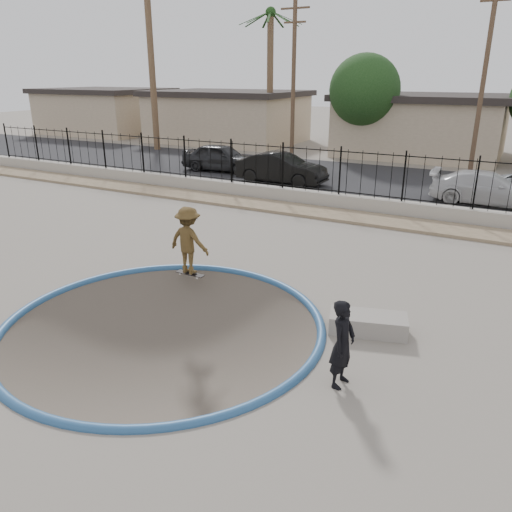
{
  "coord_description": "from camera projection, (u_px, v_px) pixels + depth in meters",
  "views": [
    {
      "loc": [
        6.34,
        -8.58,
        5.16
      ],
      "look_at": [
        0.68,
        2.0,
        0.75
      ],
      "focal_mm": 35.0,
      "sensor_mm": 36.0,
      "label": 1
    }
  ],
  "objects": [
    {
      "name": "videographer",
      "position": [
        343.0,
        344.0,
        8.53
      ],
      "size": [
        0.44,
        0.62,
        1.61
      ],
      "primitive_type": "imported",
      "rotation": [
        0.0,
        0.0,
        1.48
      ],
      "color": "black",
      "rests_on": "ground"
    },
    {
      "name": "street_tree_left",
      "position": [
        364.0,
        90.0,
        30.61
      ],
      "size": [
        4.32,
        4.32,
        6.36
      ],
      "color": "#473323",
      "rests_on": "ground"
    },
    {
      "name": "car_c",
      "position": [
        487.0,
        188.0,
        20.61
      ],
      "size": [
        4.57,
        1.95,
        1.31
      ],
      "primitive_type": "imported",
      "rotation": [
        0.0,
        0.0,
        1.6
      ],
      "color": "silver",
      "rests_on": "street"
    },
    {
      "name": "concrete_ledge",
      "position": [
        368.0,
        324.0,
        10.51
      ],
      "size": [
        1.73,
        1.12,
        0.4
      ],
      "primitive_type": "cube",
      "rotation": [
        0.0,
        0.0,
        0.28
      ],
      "color": "gray",
      "rests_on": "ground"
    },
    {
      "name": "street",
      "position": [
        381.0,
        179.0,
        25.75
      ],
      "size": [
        90.0,
        8.0,
        0.04
      ],
      "primitive_type": "cube",
      "color": "black",
      "rests_on": "ground"
    },
    {
      "name": "skater",
      "position": [
        189.0,
        244.0,
        13.2
      ],
      "size": [
        1.2,
        0.71,
        1.82
      ],
      "primitive_type": "imported",
      "rotation": [
        0.0,
        0.0,
        3.11
      ],
      "color": "brown",
      "rests_on": "ground"
    },
    {
      "name": "palm_left",
      "position": [
        149.0,
        28.0,
        33.03
      ],
      "size": [
        2.3,
        2.3,
        11.3
      ],
      "color": "brown",
      "rests_on": "ground"
    },
    {
      "name": "house_west_far",
      "position": [
        105.0,
        111.0,
        45.34
      ],
      "size": [
        10.6,
        8.6,
        3.9
      ],
      "color": "tan",
      "rests_on": "ground"
    },
    {
      "name": "ground",
      "position": [
        349.0,
        224.0,
        22.0
      ],
      "size": [
        120.0,
        120.0,
        2.2
      ],
      "primitive_type": "cube",
      "color": "slate",
      "rests_on": "ground"
    },
    {
      "name": "utility_pole_mid",
      "position": [
        484.0,
        78.0,
        23.93
      ],
      "size": [
        1.7,
        0.24,
        9.5
      ],
      "color": "#473323",
      "rests_on": "ground"
    },
    {
      "name": "coping_ring",
      "position": [
        164.0,
        325.0,
        10.86
      ],
      "size": [
        7.04,
        7.04,
        0.2
      ],
      "primitive_type": "torus",
      "color": "#26507E",
      "rests_on": "ground"
    },
    {
      "name": "retaining_wall",
      "position": [
        338.0,
        201.0,
        20.11
      ],
      "size": [
        42.0,
        0.45,
        0.6
      ],
      "primitive_type": "cube",
      "color": "#9E988B",
      "rests_on": "ground"
    },
    {
      "name": "bowl_pit",
      "position": [
        164.0,
        325.0,
        10.86
      ],
      "size": [
        6.84,
        6.84,
        1.8
      ],
      "primitive_type": null,
      "color": "#4B423A",
      "rests_on": "ground"
    },
    {
      "name": "rock_strip",
      "position": [
        328.0,
        214.0,
        19.28
      ],
      "size": [
        42.0,
        1.6,
        0.11
      ],
      "primitive_type": "cube",
      "color": "#9E8367",
      "rests_on": "ground"
    },
    {
      "name": "fence",
      "position": [
        340.0,
        172.0,
        19.7
      ],
      "size": [
        40.0,
        0.04,
        1.8
      ],
      "color": "black",
      "rests_on": "retaining_wall"
    },
    {
      "name": "house_west",
      "position": [
        228.0,
        116.0,
        39.59
      ],
      "size": [
        11.6,
        8.6,
        3.9
      ],
      "color": "tan",
      "rests_on": "ground"
    },
    {
      "name": "car_b",
      "position": [
        281.0,
        168.0,
        24.46
      ],
      "size": [
        4.49,
        1.59,
        1.48
      ],
      "primitive_type": "imported",
      "rotation": [
        0.0,
        0.0,
        1.56
      ],
      "color": "black",
      "rests_on": "street"
    },
    {
      "name": "skateboard",
      "position": [
        190.0,
        274.0,
        13.49
      ],
      "size": [
        0.85,
        0.24,
        0.07
      ],
      "rotation": [
        0.0,
        0.0,
        -0.03
      ],
      "color": "black",
      "rests_on": "ground"
    },
    {
      "name": "car_a",
      "position": [
        221.0,
        157.0,
        27.58
      ],
      "size": [
        4.54,
        2.15,
        1.5
      ],
      "primitive_type": "imported",
      "rotation": [
        0.0,
        0.0,
        1.66
      ],
      "color": "black",
      "rests_on": "street"
    },
    {
      "name": "house_center",
      "position": [
        422.0,
        125.0,
        32.94
      ],
      "size": [
        10.6,
        8.6,
        3.9
      ],
      "color": "tan",
      "rests_on": "ground"
    },
    {
      "name": "palm_mid",
      "position": [
        270.0,
        49.0,
        33.68
      ],
      "size": [
        2.3,
        2.3,
        9.3
      ],
      "color": "brown",
      "rests_on": "ground"
    },
    {
      "name": "utility_pole_left",
      "position": [
        293.0,
        82.0,
        28.45
      ],
      "size": [
        1.7,
        0.24,
        9.0
      ],
      "color": "#473323",
      "rests_on": "ground"
    }
  ]
}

